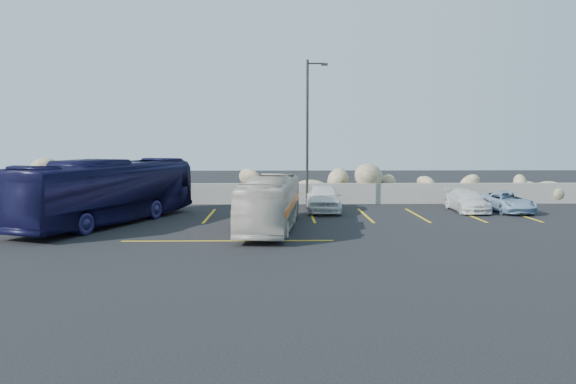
{
  "coord_description": "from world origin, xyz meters",
  "views": [
    {
      "loc": [
        0.86,
        -20.73,
        3.91
      ],
      "look_at": [
        1.36,
        4.0,
        1.48
      ],
      "focal_mm": 35.0,
      "sensor_mm": 36.0,
      "label": 1
    }
  ],
  "objects_px": {
    "car_c": "(467,201)",
    "car_d": "(508,202)",
    "car_a": "(323,198)",
    "tour_coach": "(107,192)",
    "lamppost": "(308,130)",
    "vintage_bus": "(270,203)"
  },
  "relations": [
    {
      "from": "lamppost",
      "to": "vintage_bus",
      "type": "relative_size",
      "value": 0.99
    },
    {
      "from": "car_a",
      "to": "car_d",
      "type": "xyz_separation_m",
      "value": [
        9.66,
        -0.31,
        -0.2
      ]
    },
    {
      "from": "car_a",
      "to": "tour_coach",
      "type": "bearing_deg",
      "value": -156.8
    },
    {
      "from": "lamppost",
      "to": "car_a",
      "type": "distance_m",
      "value": 3.77
    },
    {
      "from": "lamppost",
      "to": "car_c",
      "type": "distance_m",
      "value": 9.19
    },
    {
      "from": "car_c",
      "to": "car_d",
      "type": "relative_size",
      "value": 1.01
    },
    {
      "from": "lamppost",
      "to": "tour_coach",
      "type": "bearing_deg",
      "value": -151.99
    },
    {
      "from": "vintage_bus",
      "to": "car_a",
      "type": "xyz_separation_m",
      "value": [
        2.71,
        5.6,
        -0.39
      ]
    },
    {
      "from": "car_a",
      "to": "car_d",
      "type": "relative_size",
      "value": 1.12
    },
    {
      "from": "car_d",
      "to": "vintage_bus",
      "type": "bearing_deg",
      "value": -159.35
    },
    {
      "from": "vintage_bus",
      "to": "car_d",
      "type": "xyz_separation_m",
      "value": [
        12.37,
        5.29,
        -0.59
      ]
    },
    {
      "from": "lamppost",
      "to": "vintage_bus",
      "type": "xyz_separation_m",
      "value": [
        -1.97,
        -6.61,
        -3.17
      ]
    },
    {
      "from": "car_c",
      "to": "car_d",
      "type": "distance_m",
      "value": 2.08
    },
    {
      "from": "vintage_bus",
      "to": "car_d",
      "type": "height_order",
      "value": "vintage_bus"
    },
    {
      "from": "tour_coach",
      "to": "car_d",
      "type": "bearing_deg",
      "value": 32.92
    },
    {
      "from": "vintage_bus",
      "to": "car_a",
      "type": "relative_size",
      "value": 1.88
    },
    {
      "from": "car_c",
      "to": "lamppost",
      "type": "bearing_deg",
      "value": 172.68
    },
    {
      "from": "lamppost",
      "to": "car_d",
      "type": "relative_size",
      "value": 2.08
    },
    {
      "from": "lamppost",
      "to": "car_c",
      "type": "height_order",
      "value": "lamppost"
    },
    {
      "from": "tour_coach",
      "to": "car_d",
      "type": "distance_m",
      "value": 20.08
    },
    {
      "from": "tour_coach",
      "to": "car_a",
      "type": "distance_m",
      "value": 10.84
    },
    {
      "from": "car_c",
      "to": "car_d",
      "type": "height_order",
      "value": "car_c"
    }
  ]
}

